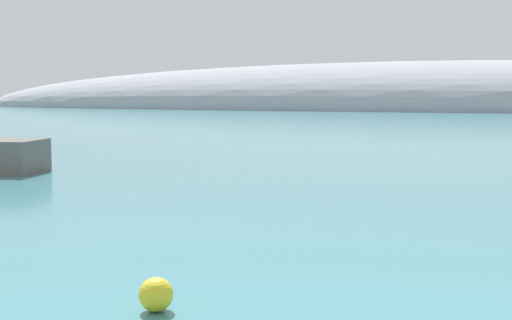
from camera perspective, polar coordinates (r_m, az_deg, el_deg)
distant_ridge at (r=191.29m, az=15.37°, el=3.95°), size 283.30×54.11×25.31m
mooring_buoy_yellow at (r=17.31m, az=-8.07°, el=-10.70°), size 0.83×0.83×0.83m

